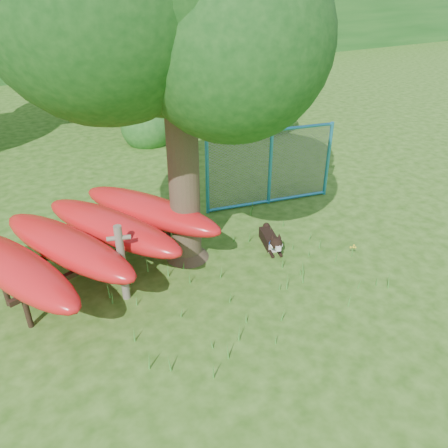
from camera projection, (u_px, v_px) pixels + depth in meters
ground at (251, 307)px, 7.42m from camera, size 80.00×80.00×0.00m
wooden_post at (122, 261)px, 7.28m from camera, size 0.39×0.21×1.44m
kayak_rack at (89, 236)px, 7.75m from camera, size 4.62×4.14×1.17m
husky_dog at (271, 241)px, 9.01m from camera, size 0.57×1.03×0.49m
fence_section at (270, 167)px, 10.47m from camera, size 3.20×0.79×3.18m
wildflower_clump at (353, 248)px, 8.69m from camera, size 0.12×0.10×0.26m
bg_tree_c at (82, 6)px, 15.78m from camera, size 4.00×4.00×6.12m
shrub_right at (271, 130)px, 16.36m from camera, size 1.80×1.80×1.80m
shrub_mid at (149, 143)px, 15.03m from camera, size 1.80×1.80×1.80m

